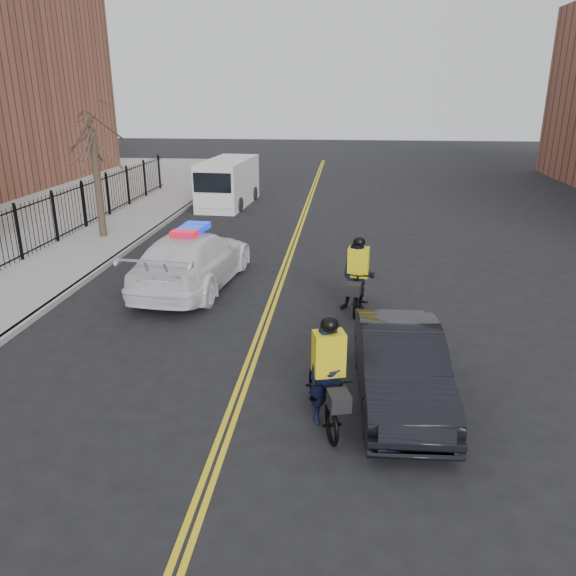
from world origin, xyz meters
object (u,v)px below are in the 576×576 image
Objects in this scene: dark_sedan at (401,366)px; cyclist_near at (328,387)px; cyclist_far at (357,282)px; police_cruiser at (193,259)px; cargo_van at (227,183)px.

dark_sedan is 1.99× the size of cyclist_near.
dark_sedan is at bearing 17.61° from cyclist_near.
cyclist_far reaches higher than cyclist_near.
police_cruiser is 2.86× the size of cyclist_far.
cyclist_far is (-0.74, 4.63, 0.09)m from dark_sedan.
police_cruiser is 8.31m from dark_sedan.
police_cruiser is at bearing 171.11° from cyclist_far.
cyclist_near is at bearing 126.77° from police_cruiser.
cyclist_near is 5.54m from cyclist_far.
cyclist_far is (4.88, -1.50, -0.04)m from police_cruiser.
police_cruiser is at bearing 105.55° from cyclist_near.
cargo_van reaches higher than police_cruiser.
cyclist_far is at bearing 67.97° from cyclist_near.
dark_sedan is at bearing -72.71° from cyclist_far.
cargo_van reaches higher than cyclist_near.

